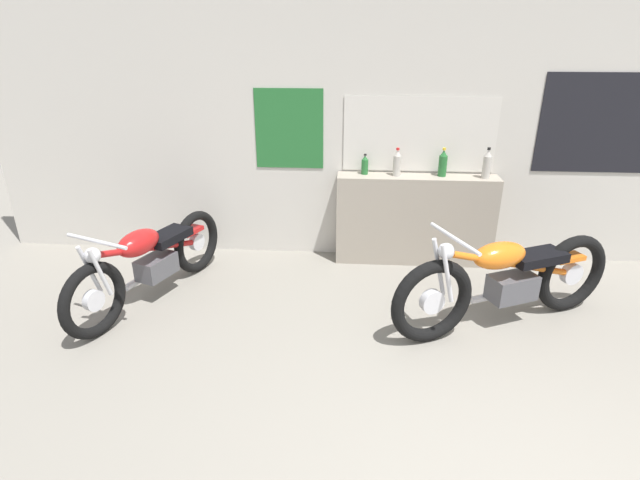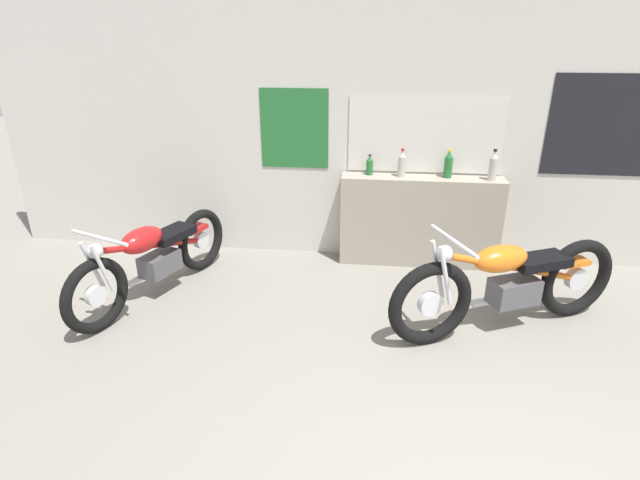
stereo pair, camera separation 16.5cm
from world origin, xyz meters
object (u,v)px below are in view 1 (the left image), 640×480
(motorcycle_orange, at_px, (507,280))
(bottle_leftmost, at_px, (365,165))
(bottle_left_center, at_px, (397,163))
(motorcycle_red, at_px, (150,260))
(bottle_right_center, at_px, (487,165))
(bottle_center, at_px, (443,164))

(motorcycle_orange, bearing_deg, bottle_leftmost, 133.11)
(bottle_left_center, bearing_deg, motorcycle_red, -155.80)
(motorcycle_red, bearing_deg, bottle_leftmost, 28.47)
(bottle_leftmost, bearing_deg, bottle_right_center, -3.24)
(motorcycle_red, xyz_separation_m, motorcycle_orange, (3.17, -0.21, 0.03))
(bottle_left_center, distance_m, bottle_right_center, 0.90)
(bottle_leftmost, relative_size, motorcycle_orange, 0.11)
(bottle_center, xyz_separation_m, motorcycle_red, (-2.77, -1.05, -0.69))
(bottle_center, relative_size, motorcycle_orange, 0.15)
(bottle_left_center, height_order, motorcycle_red, bottle_left_center)
(bottle_left_center, bearing_deg, bottle_leftmost, 173.93)
(bottle_right_center, bearing_deg, bottle_center, 173.07)
(motorcycle_orange, bearing_deg, bottle_left_center, 124.91)
(motorcycle_orange, bearing_deg, motorcycle_red, 176.17)
(bottle_left_center, distance_m, bottle_center, 0.47)
(motorcycle_red, bearing_deg, motorcycle_orange, -3.83)
(bottle_center, bearing_deg, bottle_left_center, -177.80)
(bottle_center, bearing_deg, motorcycle_red, -159.20)
(bottle_left_center, height_order, bottle_center, bottle_center)
(bottle_left_center, bearing_deg, bottle_right_center, -2.19)
(bottle_right_center, relative_size, motorcycle_orange, 0.16)
(bottle_center, distance_m, motorcycle_red, 3.04)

